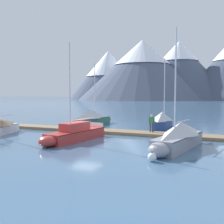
% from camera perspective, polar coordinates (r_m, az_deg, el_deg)
% --- Properties ---
extents(ground_plane, '(700.00, 700.00, 0.00)m').
position_cam_1_polar(ground_plane, '(23.94, -5.65, -5.66)').
color(ground_plane, '#426689').
extents(mountain_west_summit, '(64.54, 64.54, 39.08)m').
position_cam_1_polar(mountain_west_summit, '(219.29, -0.77, 8.23)').
color(mountain_west_summit, '#4C566B').
rests_on(mountain_west_summit, ground).
extents(mountain_central_massif, '(93.82, 93.82, 43.67)m').
position_cam_1_polar(mountain_central_massif, '(199.57, 6.52, 9.21)').
color(mountain_central_massif, '#4C566B').
rests_on(mountain_central_massif, ground).
extents(mountain_shoulder_ridge, '(78.49, 78.49, 43.86)m').
position_cam_1_polar(mountain_shoulder_ridge, '(210.06, 14.07, 8.78)').
color(mountain_shoulder_ridge, '#424C60').
rests_on(mountain_shoulder_ridge, ground).
extents(dock, '(29.43, 2.45, 0.30)m').
position_cam_1_polar(dock, '(27.45, -1.64, -4.12)').
color(dock, '#846B4C').
rests_on(dock, ground).
extents(sailboat_mid_dock_port, '(2.40, 7.08, 7.89)m').
position_cam_1_polar(sailboat_mid_dock_port, '(34.24, -4.08, -1.25)').
color(sailboat_mid_dock_port, '#336B56').
rests_on(sailboat_mid_dock_port, ground).
extents(sailboat_mid_dock_starboard, '(2.50, 7.39, 8.16)m').
position_cam_1_polar(sailboat_mid_dock_starboard, '(22.74, -8.29, -4.64)').
color(sailboat_mid_dock_starboard, '#B2332D').
rests_on(sailboat_mid_dock_starboard, ground).
extents(sailboat_far_berth, '(1.95, 6.26, 8.02)m').
position_cam_1_polar(sailboat_far_berth, '(31.40, 10.84, -1.76)').
color(sailboat_far_berth, navy).
rests_on(sailboat_far_berth, ground).
extents(sailboat_outer_slip, '(2.96, 7.37, 8.49)m').
position_cam_1_polar(sailboat_outer_slip, '(19.85, 13.94, -5.04)').
color(sailboat_outer_slip, '#93939E').
rests_on(sailboat_outer_slip, ground).
extents(person_on_dock, '(0.59, 0.23, 1.69)m').
position_cam_1_polar(person_on_dock, '(25.99, 8.45, -2.13)').
color(person_on_dock, '#384256').
rests_on(person_on_dock, dock).
extents(mooring_buoy_channel_marker, '(0.52, 0.52, 0.60)m').
position_cam_1_polar(mooring_buoy_channel_marker, '(15.97, 8.53, -9.52)').
color(mooring_buoy_channel_marker, white).
rests_on(mooring_buoy_channel_marker, ground).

